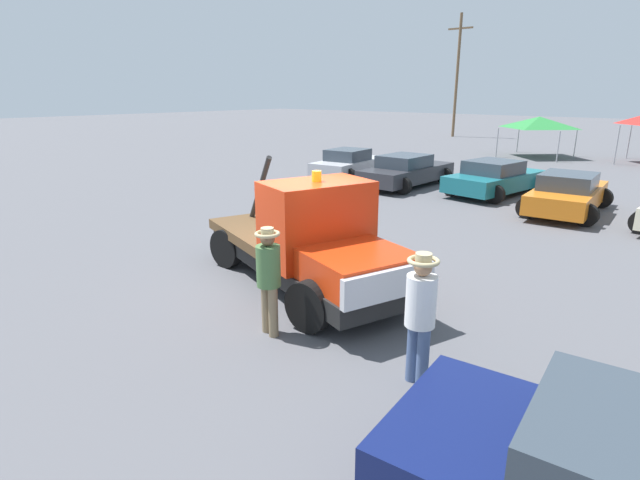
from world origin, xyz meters
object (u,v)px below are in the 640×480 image
object	(u,v)px
parked_car_silver	(349,164)
parked_car_teal	(495,178)
person_near_truck	(420,309)
canopy_tent_green	(539,122)
tow_truck	(310,245)
utility_pole	(457,73)
person_at_hood	(269,273)
parked_car_orange	(567,194)
parked_car_charcoal	(406,171)

from	to	relation	value
parked_car_silver	parked_car_teal	bearing A→B (deg)	-91.72
person_near_truck	canopy_tent_green	world-z (taller)	canopy_tent_green
tow_truck	parked_car_silver	xyz separation A→B (m)	(-7.70, 11.38, -0.30)
canopy_tent_green	utility_pole	size ratio (longest dim) A/B	0.35
tow_truck	canopy_tent_green	bearing A→B (deg)	116.85
person_at_hood	parked_car_orange	size ratio (longest dim) A/B	0.39
person_near_truck	parked_car_orange	size ratio (longest dim) A/B	0.41
tow_truck	parked_car_teal	distance (m)	11.92
person_near_truck	utility_pole	distance (m)	40.99
parked_car_charcoal	canopy_tent_green	bearing A→B (deg)	-2.69
person_at_hood	parked_car_charcoal	bearing A→B (deg)	-145.39
person_at_hood	parked_car_silver	bearing A→B (deg)	-134.99
parked_car_orange	canopy_tent_green	world-z (taller)	canopy_tent_green
person_at_hood	parked_car_orange	distance (m)	12.36
parked_car_teal	person_near_truck	bearing A→B (deg)	-153.29
canopy_tent_green	utility_pole	distance (m)	14.94
tow_truck	parked_car_silver	size ratio (longest dim) A/B	1.36
parked_car_charcoal	parked_car_teal	world-z (taller)	same
parked_car_charcoal	utility_pole	size ratio (longest dim) A/B	0.48
person_at_hood	canopy_tent_green	xyz separation A→B (m)	(-4.53, 26.91, 1.00)
parked_car_silver	parked_car_teal	world-z (taller)	same
parked_car_silver	canopy_tent_green	distance (m)	14.29
parked_car_silver	parked_car_orange	bearing A→B (deg)	-101.63
tow_truck	parked_car_orange	xyz separation A→B (m)	(1.99, 10.42, -0.30)
parked_car_orange	parked_car_teal	bearing A→B (deg)	59.70
person_at_hood	parked_car_teal	distance (m)	13.87
parked_car_silver	canopy_tent_green	xyz separation A→B (m)	(3.95, 13.66, 1.43)
parked_car_teal	parked_car_charcoal	bearing A→B (deg)	109.12
parked_car_charcoal	tow_truck	bearing A→B (deg)	-157.18
person_near_truck	parked_car_orange	world-z (taller)	person_near_truck
parked_car_charcoal	parked_car_orange	distance (m)	6.60
parked_car_orange	tow_truck	bearing A→B (deg)	164.69
person_near_truck	parked_car_teal	world-z (taller)	person_near_truck
utility_pole	person_at_hood	bearing A→B (deg)	-67.93
utility_pole	parked_car_teal	bearing A→B (deg)	-60.45
tow_truck	parked_car_charcoal	world-z (taller)	tow_truck
canopy_tent_green	person_at_hood	bearing A→B (deg)	-80.44
tow_truck	person_at_hood	world-z (taller)	tow_truck
person_at_hood	utility_pole	xyz separation A→B (m)	(-15.02, 37.04, 4.30)
parked_car_silver	utility_pole	bearing A→B (deg)	9.40
canopy_tent_green	parked_car_teal	bearing A→B (deg)	-78.31
canopy_tent_green	parked_car_orange	bearing A→B (deg)	-68.57
person_at_hood	utility_pole	distance (m)	40.20
tow_truck	parked_car_teal	size ratio (longest dim) A/B	1.28
parked_car_teal	canopy_tent_green	world-z (taller)	canopy_tent_green
tow_truck	person_near_truck	world-z (taller)	tow_truck
tow_truck	parked_car_silver	distance (m)	13.74
tow_truck	utility_pole	distance (m)	38.19
tow_truck	canopy_tent_green	world-z (taller)	tow_truck
tow_truck	person_at_hood	xyz separation A→B (m)	(0.78, -1.87, 0.12)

